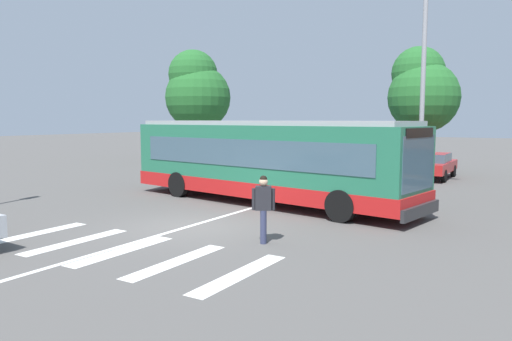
# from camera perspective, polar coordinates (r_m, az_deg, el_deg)

# --- Properties ---
(ground_plane) EXTENTS (160.00, 160.00, 0.00)m
(ground_plane) POSITION_cam_1_polar(r_m,az_deg,el_deg) (14.34, -7.65, -6.56)
(ground_plane) COLOR #514F4C
(city_transit_bus) EXTENTS (12.25, 4.48, 3.06)m
(city_transit_bus) POSITION_cam_1_polar(r_m,az_deg,el_deg) (18.08, 1.05, 1.18)
(city_transit_bus) COLOR black
(city_transit_bus) RESTS_ON ground_plane
(pedestrian_crossing_street) EXTENTS (0.52, 0.42, 1.72)m
(pedestrian_crossing_street) POSITION_cam_1_polar(r_m,az_deg,el_deg) (12.21, 0.88, -4.09)
(pedestrian_crossing_street) COLOR #333856
(pedestrian_crossing_street) RESTS_ON ground_plane
(parked_car_blue) EXTENTS (2.01, 4.57, 1.35)m
(parked_car_blue) POSITION_cam_1_polar(r_m,az_deg,el_deg) (28.88, 9.48, 1.27)
(parked_car_blue) COLOR black
(parked_car_blue) RESTS_ON ground_plane
(parked_car_charcoal) EXTENTS (2.09, 4.60, 1.35)m
(parked_car_charcoal) POSITION_cam_1_polar(r_m,az_deg,el_deg) (27.96, 14.40, 1.01)
(parked_car_charcoal) COLOR black
(parked_car_charcoal) RESTS_ON ground_plane
(parked_car_red) EXTENTS (1.91, 4.52, 1.35)m
(parked_car_red) POSITION_cam_1_polar(r_m,az_deg,el_deg) (27.24, 19.96, 0.71)
(parked_car_red) COLOR black
(parked_car_red) RESTS_ON ground_plane
(twin_arm_street_lamp) EXTENTS (3.87, 0.32, 9.29)m
(twin_arm_street_lamp) POSITION_cam_1_polar(r_m,az_deg,el_deg) (22.32, 19.07, 12.21)
(twin_arm_street_lamp) COLOR #939399
(twin_arm_street_lamp) RESTS_ON ground_plane
(background_tree_left) EXTENTS (4.84, 4.84, 8.24)m
(background_tree_left) POSITION_cam_1_polar(r_m,az_deg,el_deg) (36.81, -6.98, 9.25)
(background_tree_left) COLOR brown
(background_tree_left) RESTS_ON ground_plane
(background_tree_right) EXTENTS (4.03, 4.03, 7.30)m
(background_tree_right) POSITION_cam_1_polar(r_m,az_deg,el_deg) (29.83, 18.89, 8.90)
(background_tree_right) COLOR brown
(background_tree_right) RESTS_ON ground_plane
(crosswalk_painted_stripes) EXTENTS (7.14, 3.05, 0.01)m
(crosswalk_painted_stripes) POSITION_cam_1_polar(r_m,az_deg,el_deg) (12.11, -15.39, -9.06)
(crosswalk_painted_stripes) COLOR silver
(crosswalk_painted_stripes) RESTS_ON ground_plane
(lane_center_line) EXTENTS (0.16, 24.00, 0.01)m
(lane_center_line) POSITION_cam_1_polar(r_m,az_deg,el_deg) (15.95, -3.32, -5.23)
(lane_center_line) COLOR silver
(lane_center_line) RESTS_ON ground_plane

